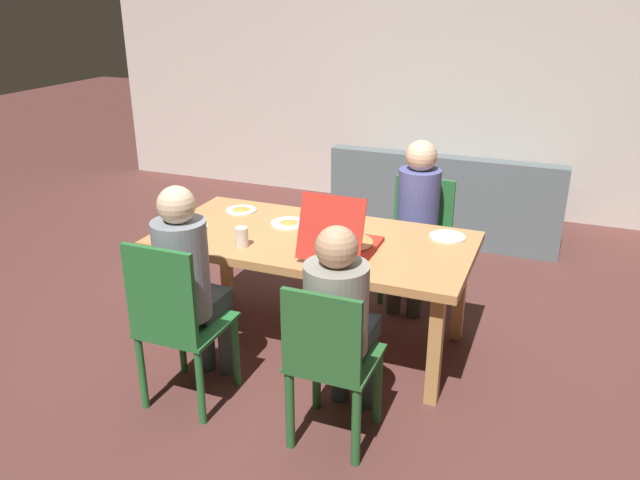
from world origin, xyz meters
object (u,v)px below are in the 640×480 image
object	(u,v)px
plate_0	(447,237)
person_2	(189,277)
pizza_box_0	(343,242)
plate_1	(192,227)
person_0	(416,211)
chair_1	(330,363)
chair_0	(419,232)
drinking_glass_0	(337,214)
plate_3	(241,210)
chair_2	(175,320)
person_1	(340,313)
plate_2	(289,223)
couch	(448,204)
drinking_glass_1	(242,237)
dining_table	(314,248)

from	to	relation	value
plate_0	person_2	bearing A→B (deg)	-138.08
person_2	pizza_box_0	bearing A→B (deg)	44.45
plate_0	plate_1	world-z (taller)	plate_1
person_0	chair_1	size ratio (longest dim) A/B	1.33
chair_0	drinking_glass_0	size ratio (longest dim) A/B	7.39
pizza_box_0	plate_0	xyz separation A→B (m)	(0.53, 0.42, -0.05)
chair_1	plate_1	world-z (taller)	chair_1
plate_0	plate_3	bearing A→B (deg)	-178.59
chair_2	chair_0	bearing A→B (deg)	64.81
person_1	drinking_glass_0	distance (m)	1.14
person_1	plate_2	distance (m)	1.14
person_1	pizza_box_0	size ratio (longest dim) A/B	2.30
plate_0	couch	xyz separation A→B (m)	(-0.35, 1.99, -0.46)
chair_2	drinking_glass_1	xyz separation A→B (m)	(0.07, 0.62, 0.25)
person_1	chair_2	distance (m)	0.88
chair_0	plate_1	world-z (taller)	chair_0
person_2	drinking_glass_0	xyz separation A→B (m)	(0.45, 1.05, 0.07)
chair_1	drinking_glass_1	bearing A→B (deg)	142.34
person_2	plate_0	bearing A→B (deg)	41.92
person_0	chair_2	bearing A→B (deg)	-116.99
person_0	plate_3	world-z (taller)	person_0
couch	person_0	bearing A→B (deg)	-88.38
dining_table	chair_2	world-z (taller)	chair_2
pizza_box_0	drinking_glass_1	size ratio (longest dim) A/B	4.23
person_1	pizza_box_0	world-z (taller)	person_1
chair_1	drinking_glass_0	size ratio (longest dim) A/B	7.59
chair_0	person_2	bearing A→B (deg)	-117.19
chair_0	chair_2	bearing A→B (deg)	-115.19
chair_0	person_1	size ratio (longest dim) A/B	0.76
plate_2	couch	xyz separation A→B (m)	(0.64, 2.13, -0.46)
dining_table	chair_0	distance (m)	1.03
plate_1	plate_2	bearing A→B (deg)	28.73
plate_2	chair_1	bearing A→B (deg)	-56.81
pizza_box_0	drinking_glass_1	distance (m)	0.59
plate_1	drinking_glass_0	world-z (taller)	drinking_glass_0
plate_2	plate_3	xyz separation A→B (m)	(-0.41, 0.11, 0.00)
dining_table	chair_2	size ratio (longest dim) A/B	1.97
chair_0	plate_0	size ratio (longest dim) A/B	3.93
person_2	plate_3	distance (m)	1.04
pizza_box_0	person_1	bearing A→B (deg)	-71.07
person_0	person_2	size ratio (longest dim) A/B	0.96
plate_0	plate_3	world-z (taller)	plate_3
chair_2	person_2	size ratio (longest dim) A/B	0.79
chair_1	plate_2	distance (m)	1.28
chair_0	person_1	bearing A→B (deg)	-90.00
chair_1	pizza_box_0	size ratio (longest dim) A/B	1.79
plate_3	person_1	bearing A→B (deg)	-43.04
dining_table	person_1	world-z (taller)	person_1
plate_2	pizza_box_0	bearing A→B (deg)	-30.34
chair_0	chair_1	distance (m)	1.81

